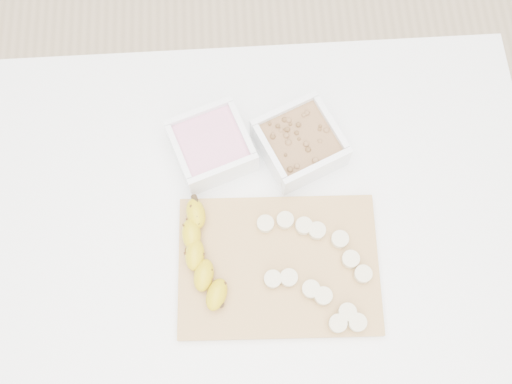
{
  "coord_description": "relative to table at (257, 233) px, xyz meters",
  "views": [
    {
      "loc": [
        -0.02,
        -0.28,
        1.71
      ],
      "look_at": [
        0.0,
        0.03,
        0.81
      ],
      "focal_mm": 40.0,
      "sensor_mm": 36.0,
      "label": 1
    }
  ],
  "objects": [
    {
      "name": "ground",
      "position": [
        0.0,
        0.0,
        -0.65
      ],
      "size": [
        3.5,
        3.5,
        0.0
      ],
      "primitive_type": "plane",
      "color": "#C6AD89",
      "rests_on": "ground"
    },
    {
      "name": "table",
      "position": [
        0.0,
        0.0,
        0.0
      ],
      "size": [
        1.0,
        0.7,
        0.75
      ],
      "color": "white",
      "rests_on": "ground"
    },
    {
      "name": "bowl_yogurt",
      "position": [
        -0.07,
        0.13,
        0.13
      ],
      "size": [
        0.16,
        0.16,
        0.06
      ],
      "color": "white",
      "rests_on": "table"
    },
    {
      "name": "bowl_granola",
      "position": [
        0.08,
        0.13,
        0.13
      ],
      "size": [
        0.17,
        0.17,
        0.06
      ],
      "color": "white",
      "rests_on": "table"
    },
    {
      "name": "cutting_board",
      "position": [
        0.03,
        -0.09,
        0.1
      ],
      "size": [
        0.34,
        0.25,
        0.01
      ],
      "primitive_type": "cube",
      "rotation": [
        0.0,
        0.0,
        -0.04
      ],
      "color": "tan",
      "rests_on": "table"
    },
    {
      "name": "banana",
      "position": [
        -0.09,
        -0.07,
        0.13
      ],
      "size": [
        0.05,
        0.19,
        0.03
      ],
      "primitive_type": null,
      "rotation": [
        0.0,
        0.0,
        0.01
      ],
      "color": "gold",
      "rests_on": "cutting_board"
    },
    {
      "name": "banana_slices",
      "position": [
        0.1,
        -0.1,
        0.12
      ],
      "size": [
        0.18,
        0.21,
        0.02
      ],
      "color": "beige",
      "rests_on": "cutting_board"
    }
  ]
}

